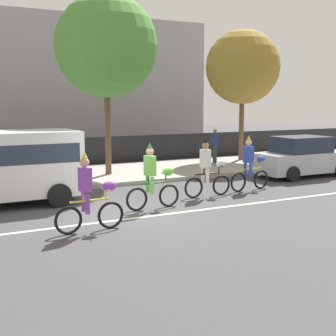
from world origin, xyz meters
The scene contains 12 objects.
ground_plane centered at (0.00, 0.00, 0.00)m, with size 80.00×80.00×0.00m, color #424244.
road_centre_line centered at (0.00, -0.50, 0.00)m, with size 36.00×0.14×0.01m, color beige.
sidewalk_curb centered at (0.00, 6.50, 0.07)m, with size 60.00×5.00×0.15m, color #9E9B93.
fence_line centered at (0.00, 9.40, 0.70)m, with size 40.00×0.08×1.40m, color black.
parade_cyclist_purple centered at (-1.48, -1.18, 0.84)m, with size 1.72×0.50×1.92m.
parade_cyclist_lime centered at (0.86, 0.25, 0.84)m, with size 1.72×0.50×1.92m.
parade_cyclist_zebra centered at (3.17, 1.00, 0.84)m, with size 1.72×0.50×1.92m.
parade_cyclist_cobalt centered at (5.04, 1.24, 0.84)m, with size 1.72×0.50×1.92m.
parked_car_silver centered at (8.79, 2.75, 0.78)m, with size 4.10×1.92×1.64m.
street_tree_near_lamp centered at (1.62, 6.03, 5.18)m, with size 4.00×4.00×7.04m.
street_tree_far_corner centered at (9.20, 7.49, 4.71)m, with size 3.63×3.63×6.39m.
pedestrian_onlooker centered at (7.30, 6.96, 1.01)m, with size 0.32×0.20×1.62m.
Camera 1 is at (-4.80, -11.58, 3.07)m, focal length 50.00 mm.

